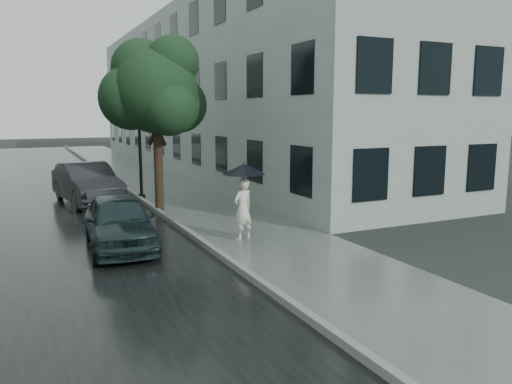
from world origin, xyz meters
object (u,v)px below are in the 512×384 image
pedestrian (243,209)px  lamp_post (135,123)px  street_tree (155,90)px  car_near (119,221)px  car_far (87,183)px

pedestrian → lamp_post: 7.83m
pedestrian → lamp_post: bearing=-100.7°
street_tree → lamp_post: bearing=93.1°
pedestrian → lamp_post: size_ratio=0.32×
street_tree → car_near: 5.73m
car_near → street_tree: bearing=67.5°
street_tree → lamp_post: size_ratio=1.13×
pedestrian → lamp_post: lamp_post is taller
car_near → car_far: 6.71m
pedestrian → street_tree: size_ratio=0.28×
lamp_post → car_far: size_ratio=1.13×
pedestrian → car_near: (-3.08, 0.61, -0.16)m
pedestrian → car_near: pedestrian is taller
lamp_post → car_near: 7.45m
car_near → lamp_post: bearing=78.3°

